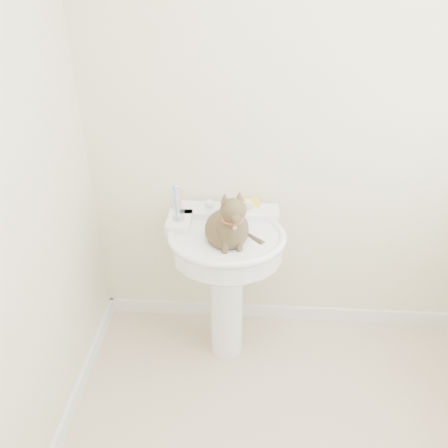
# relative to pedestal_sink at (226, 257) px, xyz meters

# --- Properties ---
(wall_back) EXTENTS (2.20, 0.00, 2.50)m
(wall_back) POSITION_rel_pedestal_sink_xyz_m (0.35, 0.29, 0.60)
(wall_back) COLOR beige
(wall_back) RESTS_ON ground
(baseboard_back) EXTENTS (2.20, 0.02, 0.09)m
(baseboard_back) POSITION_rel_pedestal_sink_xyz_m (0.35, 0.28, -0.61)
(baseboard_back) COLOR white
(baseboard_back) RESTS_ON floor
(pedestal_sink) EXTENTS (0.60, 0.59, 0.83)m
(pedestal_sink) POSITION_rel_pedestal_sink_xyz_m (0.00, 0.00, 0.00)
(pedestal_sink) COLOR white
(pedestal_sink) RESTS_ON floor
(faucet) EXTENTS (0.28, 0.12, 0.14)m
(faucet) POSITION_rel_pedestal_sink_xyz_m (0.00, 0.15, 0.22)
(faucet) COLOR silver
(faucet) RESTS_ON pedestal_sink
(soap_bar) EXTENTS (0.10, 0.07, 0.03)m
(soap_bar) POSITION_rel_pedestal_sink_xyz_m (0.11, 0.23, 0.19)
(soap_bar) COLOR yellow
(soap_bar) RESTS_ON pedestal_sink
(toothbrush_cup) EXTENTS (0.07, 0.07, 0.19)m
(toothbrush_cup) POSITION_rel_pedestal_sink_xyz_m (-0.24, 0.06, 0.23)
(toothbrush_cup) COLOR silver
(toothbrush_cup) RESTS_ON pedestal_sink
(cat) EXTENTS (0.23, 0.29, 0.43)m
(cat) POSITION_rel_pedestal_sink_xyz_m (0.01, -0.07, 0.23)
(cat) COLOR brown
(cat) RESTS_ON pedestal_sink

